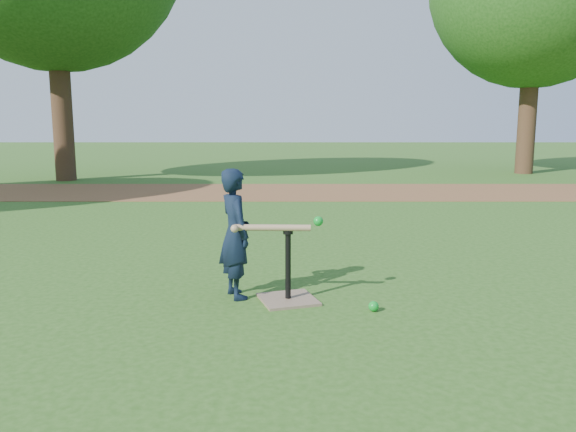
{
  "coord_description": "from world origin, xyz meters",
  "views": [
    {
      "loc": [
        -0.36,
        -4.26,
        1.42
      ],
      "look_at": [
        -0.35,
        0.43,
        0.65
      ],
      "focal_mm": 35.0,
      "sensor_mm": 36.0,
      "label": 1
    }
  ],
  "objects": [
    {
      "name": "ground",
      "position": [
        0.0,
        0.0,
        0.0
      ],
      "size": [
        80.0,
        80.0,
        0.0
      ],
      "primitive_type": "plane",
      "color": "#285116",
      "rests_on": "ground"
    },
    {
      "name": "swing_action",
      "position": [
        -0.43,
        0.12,
        0.62
      ],
      "size": [
        0.74,
        0.2,
        0.11
      ],
      "color": "tan",
      "rests_on": "ground"
    },
    {
      "name": "wiffle_ball_ground",
      "position": [
        0.3,
        -0.13,
        0.04
      ],
      "size": [
        0.08,
        0.08,
        0.08
      ],
      "primitive_type": "sphere",
      "color": "#0D9725",
      "rests_on": "ground"
    },
    {
      "name": "dirt_strip",
      "position": [
        0.0,
        7.5,
        0.01
      ],
      "size": [
        24.0,
        3.0,
        0.01
      ],
      "primitive_type": "cube",
      "color": "brown",
      "rests_on": "ground"
    },
    {
      "name": "child",
      "position": [
        -0.78,
        0.24,
        0.53
      ],
      "size": [
        0.39,
        0.46,
        1.07
      ],
      "primitive_type": "imported",
      "rotation": [
        0.0,
        0.0,
        1.99
      ],
      "color": "black",
      "rests_on": "ground"
    },
    {
      "name": "batting_tee",
      "position": [
        -0.35,
        0.13,
        0.11
      ],
      "size": [
        0.54,
        0.54,
        0.61
      ],
      "color": "#806851",
      "rests_on": "ground"
    }
  ]
}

